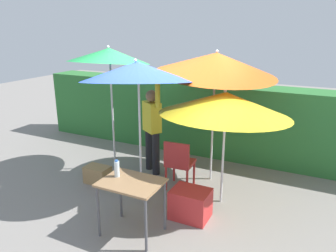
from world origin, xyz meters
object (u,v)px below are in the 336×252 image
object	(u,v)px
umbrella_yellow	(109,56)
umbrella_rainbow	(216,64)
person_vendor	(152,125)
bottle_water	(117,169)
chair_plastic	(179,162)
umbrella_orange	(137,72)
crate_cardboard	(98,175)
umbrella_navy	(225,104)
cooler_box	(190,204)
folding_table	(131,188)

from	to	relation	value
umbrella_yellow	umbrella_rainbow	bearing A→B (deg)	13.11
person_vendor	bottle_water	world-z (taller)	person_vendor
umbrella_yellow	chair_plastic	distance (m)	2.25
umbrella_orange	chair_plastic	xyz separation A→B (m)	(0.53, 0.40, -1.53)
person_vendor	crate_cardboard	bearing A→B (deg)	-127.65
umbrella_yellow	person_vendor	world-z (taller)	umbrella_yellow
bottle_water	umbrella_rainbow	bearing A→B (deg)	71.15
crate_cardboard	chair_plastic	bearing A→B (deg)	16.67
umbrella_navy	cooler_box	world-z (taller)	umbrella_navy
bottle_water	crate_cardboard	bearing A→B (deg)	139.55
umbrella_orange	umbrella_yellow	world-z (taller)	umbrella_yellow
chair_plastic	folding_table	world-z (taller)	chair_plastic
umbrella_rainbow	umbrella_navy	xyz separation A→B (m)	(0.39, -0.70, -0.50)
umbrella_rainbow	cooler_box	xyz separation A→B (m)	(0.13, -1.34, -1.89)
person_vendor	folding_table	xyz separation A→B (m)	(0.69, -1.84, -0.26)
umbrella_orange	bottle_water	xyz separation A→B (m)	(0.23, -0.96, -1.16)
cooler_box	bottle_water	world-z (taller)	bottle_water
umbrella_orange	umbrella_navy	distance (m)	1.41
umbrella_orange	crate_cardboard	world-z (taller)	umbrella_orange
folding_table	chair_plastic	bearing A→B (deg)	87.76
umbrella_rainbow	crate_cardboard	xyz separation A→B (m)	(-1.78, -1.05, -1.95)
bottle_water	umbrella_orange	bearing A→B (deg)	103.56
crate_cardboard	bottle_water	size ratio (longest dim) A/B	1.85
chair_plastic	cooler_box	bearing A→B (deg)	-54.65
umbrella_navy	chair_plastic	distance (m)	1.35
umbrella_navy	folding_table	distance (m)	1.82
umbrella_rainbow	crate_cardboard	size ratio (longest dim) A/B	5.42
person_vendor	folding_table	size ratio (longest dim) A/B	2.35
umbrella_orange	cooler_box	distance (m)	2.12
umbrella_rainbow	folding_table	bearing A→B (deg)	-101.99
umbrella_navy	chair_plastic	world-z (taller)	umbrella_navy
person_vendor	cooler_box	distance (m)	1.85
chair_plastic	bottle_water	world-z (taller)	bottle_water
umbrella_yellow	crate_cardboard	distance (m)	2.14
umbrella_rainbow	cooler_box	size ratio (longest dim) A/B	4.37
umbrella_rainbow	umbrella_orange	world-z (taller)	umbrella_rainbow
cooler_box	bottle_water	distance (m)	1.23
umbrella_navy	person_vendor	bearing A→B (deg)	161.40
umbrella_rainbow	umbrella_orange	size ratio (longest dim) A/B	1.02
bottle_water	cooler_box	bearing A→B (deg)	38.59
umbrella_navy	crate_cardboard	xyz separation A→B (m)	(-2.18, -0.34, -1.46)
umbrella_orange	crate_cardboard	distance (m)	2.08
chair_plastic	crate_cardboard	size ratio (longest dim) A/B	2.01
cooler_box	folding_table	distance (m)	1.00
umbrella_rainbow	cooler_box	bearing A→B (deg)	-84.37
person_vendor	umbrella_rainbow	bearing A→B (deg)	9.67
umbrella_yellow	umbrella_navy	xyz separation A→B (m)	(2.24, -0.27, -0.59)
umbrella_orange	cooler_box	xyz separation A→B (m)	(1.04, -0.32, -1.82)
person_vendor	crate_cardboard	size ratio (longest dim) A/B	4.24
umbrella_orange	person_vendor	world-z (taller)	umbrella_orange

